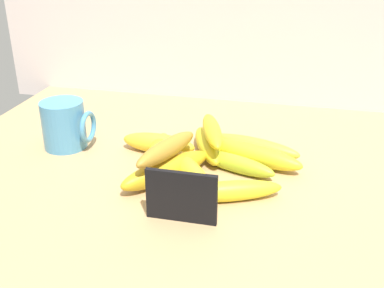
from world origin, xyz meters
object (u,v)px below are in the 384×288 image
at_px(banana_3, 235,164).
at_px(banana_4, 167,170).
at_px(banana_7, 158,143).
at_px(banana_6, 251,146).
at_px(banana_8, 158,156).
at_px(banana_9, 166,149).
at_px(banana_1, 181,164).
at_px(coffee_mug, 65,125).
at_px(banana_5, 208,145).
at_px(chalkboard_sign, 181,199).
at_px(banana_10, 212,131).
at_px(banana_0, 251,154).
at_px(banana_2, 228,191).

height_order(banana_3, banana_4, banana_4).
relative_size(banana_4, banana_7, 1.26).
distance_m(banana_6, banana_8, 0.19).
bearing_deg(banana_9, banana_6, 45.18).
bearing_deg(banana_3, banana_6, 75.28).
relative_size(banana_1, banana_6, 0.92).
distance_m(coffee_mug, banana_9, 0.25).
distance_m(coffee_mug, banana_7, 0.19).
bearing_deg(banana_5, banana_3, -43.03).
bearing_deg(banana_4, coffee_mug, 159.40).
height_order(coffee_mug, banana_6, coffee_mug).
bearing_deg(banana_6, chalkboard_sign, -106.93).
relative_size(banana_5, banana_10, 1.03).
bearing_deg(banana_1, chalkboard_sign, -75.19).
bearing_deg(banana_3, coffee_mug, 175.44).
bearing_deg(banana_6, banana_5, -167.41).
relative_size(banana_0, banana_1, 1.14).
bearing_deg(banana_8, banana_5, 38.75).
bearing_deg(banana_10, banana_3, -43.81).
xyz_separation_m(banana_3, banana_5, (-0.06, 0.06, 0.00)).
distance_m(banana_0, banana_5, 0.09).
bearing_deg(banana_10, banana_9, -119.14).
distance_m(banana_3, banana_4, 0.13).
height_order(banana_4, banana_7, banana_4).
height_order(banana_3, banana_10, banana_10).
xyz_separation_m(banana_1, banana_10, (0.04, 0.08, 0.04)).
distance_m(banana_2, banana_8, 0.18).
distance_m(coffee_mug, banana_4, 0.26).
bearing_deg(chalkboard_sign, banana_9, 115.83).
xyz_separation_m(banana_4, banana_10, (0.06, 0.11, 0.03)).
bearing_deg(banana_0, banana_4, -143.94).
distance_m(coffee_mug, banana_3, 0.35).
height_order(banana_6, banana_7, banana_7).
xyz_separation_m(coffee_mug, banana_9, (0.24, -0.08, 0.01)).
xyz_separation_m(banana_3, banana_6, (0.02, 0.08, 0.00)).
distance_m(banana_2, banana_7, 0.22).
bearing_deg(banana_6, banana_8, -153.00).
xyz_separation_m(coffee_mug, banana_5, (0.29, 0.03, -0.03)).
xyz_separation_m(banana_2, banana_6, (0.02, 0.18, 0.00)).
height_order(banana_0, banana_5, banana_0).
xyz_separation_m(banana_6, banana_7, (-0.18, -0.04, 0.00)).
xyz_separation_m(chalkboard_sign, banana_6, (0.08, 0.25, -0.02)).
height_order(banana_1, banana_9, banana_9).
bearing_deg(banana_3, banana_1, -162.36).
height_order(banana_6, banana_8, banana_8).
bearing_deg(banana_3, banana_8, -177.44).
bearing_deg(coffee_mug, banana_10, 4.47).
relative_size(banana_1, banana_7, 1.20).
xyz_separation_m(banana_1, banana_5, (0.03, 0.09, -0.00)).
bearing_deg(banana_4, banana_6, 46.36).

